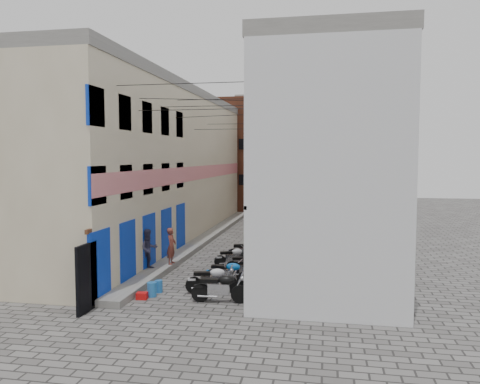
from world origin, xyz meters
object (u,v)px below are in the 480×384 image
Objects in this scene: motorcycle_e at (246,262)px; water_jug_far at (159,286)px; red_crate at (142,296)px; motorcycle_b at (212,278)px; motorcycle_f at (233,256)px; motorcycle_g at (249,250)px; motorcycle_d at (249,267)px; motorcycle_a at (220,286)px; motorcycle_c at (228,272)px; person_a at (171,246)px; water_jug_near at (152,289)px; person_b at (148,249)px.

motorcycle_e is 4.31m from water_jug_far.
water_jug_far is 1.20× the size of red_crate.
motorcycle_b reaches higher than motorcycle_e.
motorcycle_g is (0.60, 0.89, 0.12)m from motorcycle_f.
motorcycle_d reaches higher than motorcycle_e.
motorcycle_a is at bearing -10.52° from motorcycle_g.
motorcycle_f is at bearing -158.41° from motorcycle_d.
motorcycle_c is 1.20× the size of person_a.
motorcycle_e is 1.00× the size of motorcycle_f.
motorcycle_a is 5.26m from person_a.
water_jug_far is at bearing -55.98° from motorcycle_e.
motorcycle_e is at bearing 55.33° from water_jug_near.
person_a reaches higher than red_crate.
motorcycle_e reaches higher than water_jug_near.
person_b reaches higher than red_crate.
motorcycle_c is 3.85m from person_b.
red_crate is at bearing -50.10° from motorcycle_d.
motorcycle_f is at bearing -69.20° from person_a.
motorcycle_d is 3.42× the size of water_jug_near.
person_a is (-2.57, -0.99, 0.55)m from motorcycle_f.
motorcycle_c is 3.02m from water_jug_near.
red_crate is at bearing -75.88° from motorcycle_b.
motorcycle_f is (-0.59, 5.17, -0.08)m from motorcycle_a.
motorcycle_f is 0.80× the size of motorcycle_g.
motorcycle_g is at bearing 122.26° from motorcycle_f.
motorcycle_e reaches higher than water_jug_far.
person_b reaches higher than motorcycle_d.
motorcycle_c is 3.71m from person_a.
motorcycle_a is at bearing -20.28° from motorcycle_e.
motorcycle_b reaches higher than water_jug_near.
motorcycle_d is at bearing -48.24° from person_b.
motorcycle_d is 2.89m from motorcycle_g.
red_crate is (-3.21, -3.33, -0.39)m from motorcycle_d.
person_b is at bearing 147.60° from person_a.
motorcycle_a reaches higher than motorcycle_b.
motorcycle_c is 1.12× the size of motorcycle_f.
motorcycle_d is 1.02× the size of motorcycle_e.
motorcycle_a is at bearing 2.63° from red_crate.
motorcycle_c reaches higher than motorcycle_e.
red_crate is (-2.77, -6.18, -0.50)m from motorcycle_g.
motorcycle_c reaches higher than motorcycle_b.
motorcycle_c is at bearing 37.61° from water_jug_near.
motorcycle_c is 3.15m from motorcycle_f.
person_b reaches higher than motorcycle_f.
water_jug_near is (-1.98, -0.81, -0.30)m from motorcycle_b.
person_b is (-3.25, 2.11, 0.54)m from motorcycle_b.
person_b is at bearing -102.48° from motorcycle_c.
person_b is (-3.81, -2.91, 0.47)m from motorcycle_g.
person_b is (-3.98, -1.00, 0.60)m from motorcycle_e.
person_b is (-4.25, -0.06, 0.59)m from motorcycle_d.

